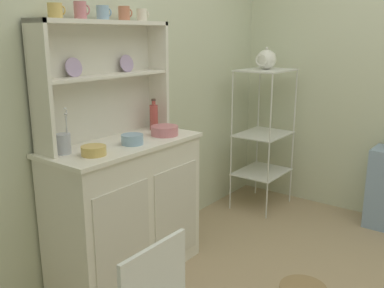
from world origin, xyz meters
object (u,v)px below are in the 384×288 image
Objects in this scene: bowl_mixing_large at (94,151)px; porcelain_teapot at (266,59)px; hutch_cabinet at (126,209)px; hutch_shelf_unit at (102,72)px; bakers_rack at (264,125)px; jam_bottle at (154,117)px; cup_gold_0 at (55,11)px; utensil_jar at (64,143)px.

porcelain_teapot is at bearing -1.92° from bowl_mixing_large.
hutch_cabinet is 0.54m from bowl_mixing_large.
hutch_shelf_unit is 1.56m from porcelain_teapot.
hutch_shelf_unit is at bearing 168.99° from bakers_rack.
hutch_shelf_unit is 4.41× the size of jam_bottle.
hutch_shelf_unit is 6.93× the size of bowl_mixing_large.
porcelain_teapot is (1.85, -0.26, -0.32)m from cup_gold_0.
jam_bottle is 0.83× the size of porcelain_teapot.
utensil_jar reaches higher than jam_bottle.
porcelain_teapot is (1.53, -0.30, 0.01)m from hutch_shelf_unit.
utensil_jar is 1.94m from porcelain_teapot.
hutch_shelf_unit is 0.49m from jam_bottle.
porcelain_teapot is (1.82, -0.06, 0.40)m from bowl_mixing_large.
bakers_rack is at bearing -5.01° from hutch_cabinet.
bakers_rack is 4.79× the size of porcelain_teapot.
hutch_cabinet is 1.75m from porcelain_teapot.
bakers_rack is at bearing -10.75° from jam_bottle.
hutch_cabinet is at bearing -20.74° from cup_gold_0.
hutch_shelf_unit is (0.00, 0.16, 0.84)m from hutch_cabinet.
bowl_mixing_large is (-0.29, -0.07, 0.45)m from hutch_cabinet.
utensil_jar is (-0.74, -0.01, -0.03)m from jam_bottle.
cup_gold_0 is at bearing 172.12° from bakers_rack.
utensil_jar is (-0.37, -0.09, -0.35)m from hutch_shelf_unit.
jam_bottle is at bearing 13.62° from bowl_mixing_large.
cup_gold_0 is (-0.32, -0.04, 0.33)m from hutch_shelf_unit.
hutch_shelf_unit is 0.52m from utensil_jar.
bakers_rack is 1.20m from jam_bottle.
hutch_shelf_unit is at bearing 13.15° from utensil_jar.
hutch_shelf_unit is 1.65m from bakers_rack.
bowl_mixing_large is 0.53× the size of porcelain_teapot.
porcelain_teapot is at bearing -6.37° from utensil_jar.
utensil_jar is (-0.37, 0.08, 0.48)m from hutch_cabinet.
porcelain_teapot reaches higher than hutch_cabinet.
bowl_mixing_large reaches higher than hutch_cabinet.
jam_bottle is 0.85× the size of utensil_jar.
hutch_cabinet is 11.23× the size of cup_gold_0.
utensil_jar is at bearing -166.85° from hutch_shelf_unit.
hutch_cabinet is 4.73× the size of jam_bottle.
porcelain_teapot is at bearing -11.02° from hutch_shelf_unit.
hutch_cabinet is 0.64m from jam_bottle.
hutch_shelf_unit is at bearing 7.25° from cup_gold_0.
bakers_rack is 9.06× the size of bowl_mixing_large.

